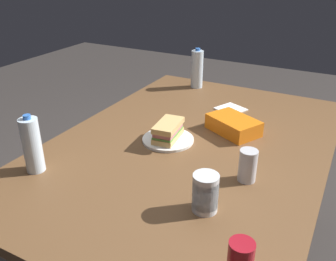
{
  "coord_description": "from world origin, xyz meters",
  "views": [
    {
      "loc": [
        1.29,
        0.58,
        1.49
      ],
      "look_at": [
        0.03,
        -0.1,
        0.79
      ],
      "focal_mm": 39.13,
      "sensor_mm": 36.0,
      "label": 1
    }
  ],
  "objects_px": {
    "chip_bag": "(233,125)",
    "soda_can_silver": "(248,166)",
    "dining_table": "(190,158)",
    "water_bottle_spare": "(32,145)",
    "plastic_cup_stack": "(205,193)",
    "paper_plate": "(168,139)",
    "sandwich": "(168,130)",
    "water_bottle_tall": "(197,69)"
  },
  "relations": [
    {
      "from": "chip_bag",
      "to": "water_bottle_tall",
      "type": "bearing_deg",
      "value": 156.7
    },
    {
      "from": "water_bottle_spare",
      "to": "water_bottle_tall",
      "type": "bearing_deg",
      "value": 172.91
    },
    {
      "from": "dining_table",
      "to": "water_bottle_tall",
      "type": "height_order",
      "value": "water_bottle_tall"
    },
    {
      "from": "paper_plate",
      "to": "water_bottle_tall",
      "type": "height_order",
      "value": "water_bottle_tall"
    },
    {
      "from": "chip_bag",
      "to": "dining_table",
      "type": "bearing_deg",
      "value": -95.8
    },
    {
      "from": "plastic_cup_stack",
      "to": "soda_can_silver",
      "type": "bearing_deg",
      "value": 163.73
    },
    {
      "from": "chip_bag",
      "to": "plastic_cup_stack",
      "type": "height_order",
      "value": "plastic_cup_stack"
    },
    {
      "from": "chip_bag",
      "to": "soda_can_silver",
      "type": "bearing_deg",
      "value": -36.55
    },
    {
      "from": "sandwich",
      "to": "chip_bag",
      "type": "bearing_deg",
      "value": 135.14
    },
    {
      "from": "dining_table",
      "to": "plastic_cup_stack",
      "type": "height_order",
      "value": "plastic_cup_stack"
    },
    {
      "from": "paper_plate",
      "to": "chip_bag",
      "type": "bearing_deg",
      "value": 134.39
    },
    {
      "from": "sandwich",
      "to": "chip_bag",
      "type": "distance_m",
      "value": 0.32
    },
    {
      "from": "plastic_cup_stack",
      "to": "water_bottle_tall",
      "type": "bearing_deg",
      "value": -154.72
    },
    {
      "from": "dining_table",
      "to": "plastic_cup_stack",
      "type": "bearing_deg",
      "value": 30.62
    },
    {
      "from": "chip_bag",
      "to": "soda_can_silver",
      "type": "relative_size",
      "value": 1.89
    },
    {
      "from": "sandwich",
      "to": "plastic_cup_stack",
      "type": "distance_m",
      "value": 0.49
    },
    {
      "from": "sandwich",
      "to": "chip_bag",
      "type": "height_order",
      "value": "sandwich"
    },
    {
      "from": "paper_plate",
      "to": "chip_bag",
      "type": "height_order",
      "value": "chip_bag"
    },
    {
      "from": "chip_bag",
      "to": "water_bottle_spare",
      "type": "height_order",
      "value": "water_bottle_spare"
    },
    {
      "from": "chip_bag",
      "to": "water_bottle_spare",
      "type": "relative_size",
      "value": 1.0
    },
    {
      "from": "water_bottle_tall",
      "to": "plastic_cup_stack",
      "type": "bearing_deg",
      "value": 25.28
    },
    {
      "from": "chip_bag",
      "to": "soda_can_silver",
      "type": "height_order",
      "value": "soda_can_silver"
    },
    {
      "from": "dining_table",
      "to": "sandwich",
      "type": "height_order",
      "value": "sandwich"
    },
    {
      "from": "dining_table",
      "to": "sandwich",
      "type": "distance_m",
      "value": 0.16
    },
    {
      "from": "chip_bag",
      "to": "water_bottle_tall",
      "type": "xyz_separation_m",
      "value": [
        -0.5,
        -0.41,
        0.08
      ]
    },
    {
      "from": "paper_plate",
      "to": "plastic_cup_stack",
      "type": "height_order",
      "value": "plastic_cup_stack"
    },
    {
      "from": "paper_plate",
      "to": "water_bottle_tall",
      "type": "distance_m",
      "value": 0.75
    },
    {
      "from": "chip_bag",
      "to": "plastic_cup_stack",
      "type": "bearing_deg",
      "value": -52.18
    },
    {
      "from": "paper_plate",
      "to": "water_bottle_tall",
      "type": "relative_size",
      "value": 0.94
    },
    {
      "from": "dining_table",
      "to": "water_bottle_spare",
      "type": "height_order",
      "value": "water_bottle_spare"
    },
    {
      "from": "sandwich",
      "to": "plastic_cup_stack",
      "type": "xyz_separation_m",
      "value": [
        0.37,
        0.33,
        0.01
      ]
    },
    {
      "from": "sandwich",
      "to": "chip_bag",
      "type": "xyz_separation_m",
      "value": [
        -0.22,
        0.22,
        -0.02
      ]
    },
    {
      "from": "sandwich",
      "to": "water_bottle_spare",
      "type": "bearing_deg",
      "value": -36.58
    },
    {
      "from": "water_bottle_spare",
      "to": "soda_can_silver",
      "type": "height_order",
      "value": "water_bottle_spare"
    },
    {
      "from": "water_bottle_tall",
      "to": "chip_bag",
      "type": "bearing_deg",
      "value": 39.16
    },
    {
      "from": "paper_plate",
      "to": "water_bottle_spare",
      "type": "bearing_deg",
      "value": -36.18
    },
    {
      "from": "paper_plate",
      "to": "soda_can_silver",
      "type": "height_order",
      "value": "soda_can_silver"
    },
    {
      "from": "soda_can_silver",
      "to": "dining_table",
      "type": "bearing_deg",
      "value": -118.7
    },
    {
      "from": "water_bottle_tall",
      "to": "soda_can_silver",
      "type": "bearing_deg",
      "value": 34.11
    },
    {
      "from": "dining_table",
      "to": "soda_can_silver",
      "type": "distance_m",
      "value": 0.37
    },
    {
      "from": "sandwich",
      "to": "water_bottle_tall",
      "type": "height_order",
      "value": "water_bottle_tall"
    },
    {
      "from": "water_bottle_tall",
      "to": "water_bottle_spare",
      "type": "relative_size",
      "value": 1.05
    }
  ]
}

